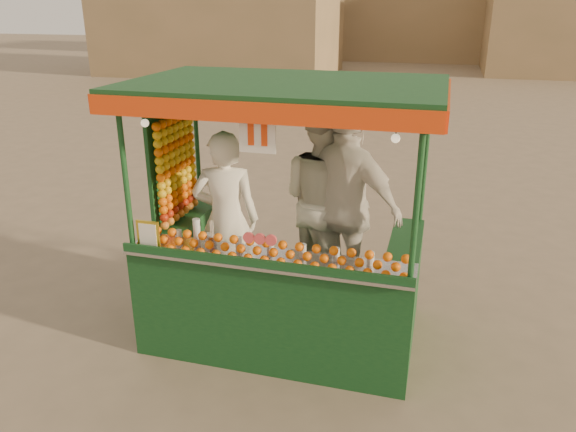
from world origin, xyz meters
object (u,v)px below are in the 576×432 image
(vendor_middle, at_px, (324,200))
(juice_cart, at_px, (275,263))
(vendor_right, at_px, (347,207))
(vendor_left, at_px, (226,220))

(vendor_middle, bearing_deg, juice_cart, 90.59)
(juice_cart, bearing_deg, vendor_middle, 60.76)
(juice_cart, xyz_separation_m, vendor_right, (0.59, 0.38, 0.47))
(juice_cart, xyz_separation_m, vendor_middle, (0.33, 0.58, 0.45))
(vendor_middle, xyz_separation_m, vendor_right, (0.26, -0.20, 0.02))
(vendor_left, relative_size, vendor_middle, 0.89)
(juice_cart, xyz_separation_m, vendor_left, (-0.51, 0.08, 0.35))
(vendor_left, distance_m, vendor_middle, 0.98)
(juice_cart, distance_m, vendor_right, 0.85)
(juice_cart, relative_size, vendor_left, 1.57)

